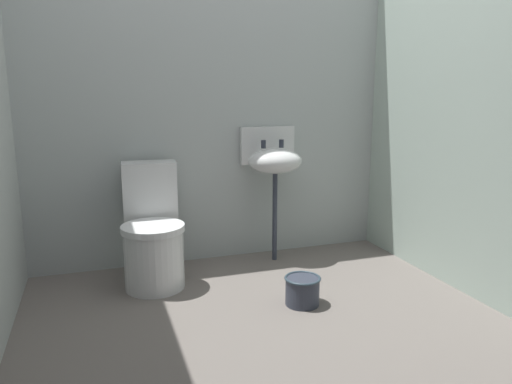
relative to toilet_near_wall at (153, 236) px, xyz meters
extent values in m
cube|color=slate|center=(0.51, -0.92, -0.36)|extent=(3.04, 2.93, 0.08)
cube|color=#ADB6B4|center=(0.51, 0.40, 0.90)|extent=(3.04, 0.10, 2.44)
cube|color=#A8BBAE|center=(1.88, -0.82, 0.90)|extent=(0.10, 2.73, 2.44)
cylinder|color=white|center=(-0.01, -0.09, -0.13)|extent=(0.41, 0.41, 0.38)
cylinder|color=white|center=(-0.01, -0.09, 0.08)|extent=(0.43, 0.43, 0.04)
cube|color=white|center=(0.02, 0.21, 0.26)|extent=(0.37, 0.21, 0.40)
cylinder|color=#323744|center=(0.91, 0.16, 0.01)|extent=(0.04, 0.04, 0.66)
ellipsoid|color=white|center=(0.91, 0.16, 0.43)|extent=(0.40, 0.32, 0.18)
cube|color=white|center=(0.91, 0.33, 0.53)|extent=(0.42, 0.04, 0.28)
cylinder|color=#323744|center=(0.84, 0.22, 0.55)|extent=(0.04, 0.04, 0.06)
cylinder|color=#323744|center=(0.98, 0.22, 0.55)|extent=(0.04, 0.04, 0.06)
cylinder|color=#323744|center=(0.79, -0.63, -0.24)|extent=(0.20, 0.20, 0.16)
torus|color=#2F3F49|center=(0.79, -0.63, -0.16)|extent=(0.22, 0.22, 0.02)
camera|label=1|loc=(-0.33, -3.08, 0.93)|focal=33.84mm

